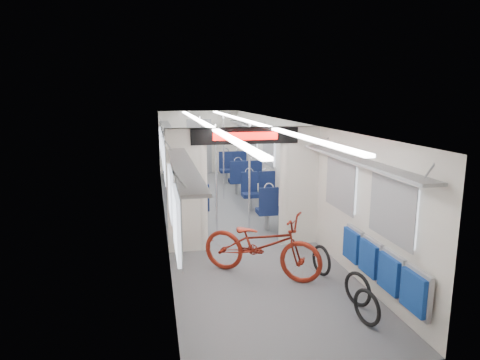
{
  "coord_description": "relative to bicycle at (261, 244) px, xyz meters",
  "views": [
    {
      "loc": [
        -1.65,
        -9.73,
        2.91
      ],
      "look_at": [
        0.08,
        -1.24,
        1.15
      ],
      "focal_mm": 32.0,
      "sensor_mm": 36.0,
      "label": 1
    }
  ],
  "objects": [
    {
      "name": "flip_bench",
      "position": [
        1.37,
        -1.28,
        0.05
      ],
      "size": [
        0.12,
        2.15,
        0.56
      ],
      "color": "gray",
      "rests_on": "carriage"
    },
    {
      "name": "carriage",
      "position": [
        0.01,
        3.14,
        0.97
      ],
      "size": [
        12.0,
        12.02,
        2.31
      ],
      "color": "#515456",
      "rests_on": "ground"
    },
    {
      "name": "stanchion_far_left",
      "position": [
        -0.37,
        5.32,
        0.62
      ],
      "size": [
        0.05,
        0.05,
        2.3
      ],
      "primitive_type": "cylinder",
      "color": "silver",
      "rests_on": "ground"
    },
    {
      "name": "seat_bay_near_right",
      "position": [
        0.95,
        3.12,
        0.0
      ],
      "size": [
        0.89,
        1.97,
        1.07
      ],
      "color": "#0D173C",
      "rests_on": "ground"
    },
    {
      "name": "stanchion_far_right",
      "position": [
        0.24,
        5.23,
        0.62
      ],
      "size": [
        0.04,
        0.04,
        2.3
      ],
      "primitive_type": "cylinder",
      "color": "silver",
      "rests_on": "ground"
    },
    {
      "name": "seat_bay_far_right",
      "position": [
        0.95,
        6.58,
        0.03
      ],
      "size": [
        0.93,
        2.18,
        1.13
      ],
      "color": "#0D173C",
      "rests_on": "ground"
    },
    {
      "name": "stanchion_near_right",
      "position": [
        0.29,
        2.16,
        0.62
      ],
      "size": [
        0.04,
        0.04,
        2.3
      ],
      "primitive_type": "cylinder",
      "color": "silver",
      "rests_on": "ground"
    },
    {
      "name": "bike_hoop_a",
      "position": [
        0.94,
        -1.75,
        -0.31
      ],
      "size": [
        0.16,
        0.48,
        0.48
      ],
      "primitive_type": "torus",
      "rotation": [
        1.57,
        0.0,
        1.81
      ],
      "color": "black",
      "rests_on": "ground"
    },
    {
      "name": "bike_hoop_b",
      "position": [
        1.06,
        -1.25,
        -0.31
      ],
      "size": [
        0.2,
        0.48,
        0.49
      ],
      "primitive_type": "torus",
      "rotation": [
        1.57,
        0.0,
        1.89
      ],
      "color": "black",
      "rests_on": "ground"
    },
    {
      "name": "seat_bay_near_left",
      "position": [
        -0.92,
        3.73,
        -0.0
      ],
      "size": [
        0.88,
        1.95,
        1.06
      ],
      "color": "#0D173C",
      "rests_on": "ground"
    },
    {
      "name": "seat_bay_far_left",
      "position": [
        -0.92,
        7.07,
        -0.01
      ],
      "size": [
        0.88,
        1.92,
        1.05
      ],
      "color": "#0D173C",
      "rests_on": "ground"
    },
    {
      "name": "stanchion_near_left",
      "position": [
        -0.39,
        2.29,
        0.62
      ],
      "size": [
        0.04,
        0.04,
        2.3
      ],
      "primitive_type": "cylinder",
      "color": "silver",
      "rests_on": "ground"
    },
    {
      "name": "bicycle",
      "position": [
        0.0,
        0.0,
        0.0
      ],
      "size": [
        2.05,
        1.72,
        1.06
      ],
      "primitive_type": "imported",
      "rotation": [
        0.0,
        0.0,
        0.97
      ],
      "color": "maroon",
      "rests_on": "ground"
    },
    {
      "name": "bike_hoop_c",
      "position": [
        0.96,
        -0.19,
        -0.3
      ],
      "size": [
        0.15,
        0.5,
        0.5
      ],
      "primitive_type": "torus",
      "rotation": [
        1.57,
        0.0,
        1.77
      ],
      "color": "black",
      "rests_on": "ground"
    }
  ]
}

